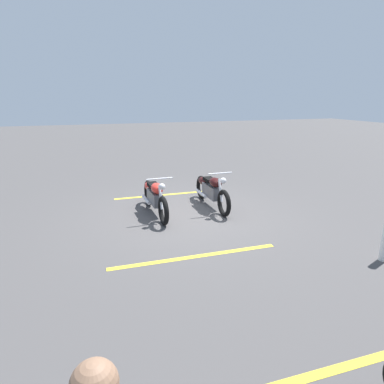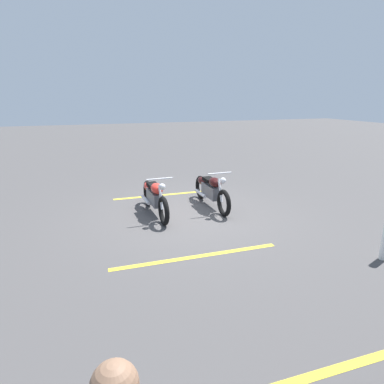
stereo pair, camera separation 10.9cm
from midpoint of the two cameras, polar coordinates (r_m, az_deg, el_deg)
The scene contains 6 objects.
ground_plane at distance 8.40m, azimuth -0.91°, elevation -3.85°, with size 60.00×60.00×0.00m, color #474444.
motorcycle_bright_foreground at distance 8.41m, azimuth -6.79°, elevation -0.62°, with size 2.23×0.62×1.04m.
motorcycle_dark_foreground at distance 8.93m, azimuth 2.82°, elevation 0.44°, with size 2.23×0.62×1.04m.
parking_stripe_near at distance 10.11m, azimuth -4.47°, elevation -0.43°, with size 3.20×0.12×0.01m, color yellow.
parking_stripe_mid at distance 6.29m, azimuth 0.38°, elevation -10.87°, with size 3.20×0.12×0.01m, color yellow.
parking_stripe_far at distance 4.73m, azimuth 28.64°, elevation -23.19°, with size 3.20×0.12×0.01m, color yellow.
Camera 2 is at (7.47, -2.57, 2.84)m, focal length 31.47 mm.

